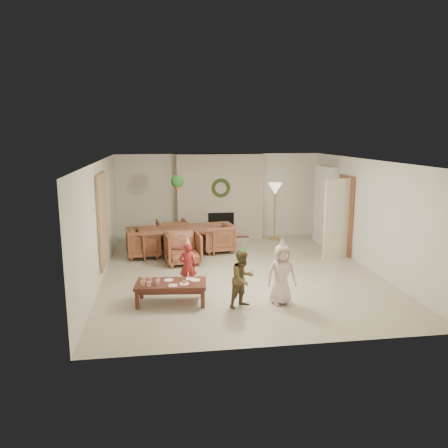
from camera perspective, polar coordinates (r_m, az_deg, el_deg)
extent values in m
plane|color=#B7B29E|center=(9.90, 2.06, -6.37)|extent=(7.00, 7.00, 0.00)
plane|color=white|center=(9.44, 2.17, 8.22)|extent=(7.00, 7.00, 0.00)
plane|color=silver|center=(13.00, -0.64, 3.63)|extent=(7.00, 0.00, 7.00)
plane|color=silver|center=(6.28, 7.85, -5.25)|extent=(7.00, 0.00, 7.00)
plane|color=silver|center=(9.53, -15.93, 0.23)|extent=(0.00, 7.00, 7.00)
plane|color=silver|center=(10.54, 18.38, 1.15)|extent=(0.00, 7.00, 7.00)
cube|color=#4C2714|center=(12.81, -0.52, 3.51)|extent=(2.50, 0.40, 2.50)
cube|color=maroon|center=(12.69, -0.30, -2.04)|extent=(1.60, 0.30, 0.12)
cube|color=black|center=(12.77, -0.41, -0.16)|extent=(0.75, 0.12, 0.75)
torus|color=#203A15|center=(12.54, -0.39, 4.72)|extent=(0.54, 0.10, 0.54)
cylinder|color=gold|center=(13.06, 6.54, -1.92)|extent=(0.31, 0.31, 0.03)
cylinder|color=gold|center=(12.90, 6.62, 1.39)|extent=(0.03, 0.03, 1.51)
cone|color=beige|center=(12.79, 6.70, 4.59)|extent=(0.40, 0.40, 0.34)
cube|color=white|center=(12.58, 13.05, 2.36)|extent=(0.30, 1.00, 2.20)
cube|color=white|center=(12.69, 12.83, -0.53)|extent=(0.30, 0.92, 0.03)
cube|color=white|center=(12.61, 12.91, 1.24)|extent=(0.30, 0.92, 0.03)
cube|color=white|center=(12.55, 12.99, 3.04)|extent=(0.30, 0.92, 0.03)
cube|color=white|center=(12.50, 13.07, 4.85)|extent=(0.30, 0.92, 0.03)
cube|color=#923E1B|center=(12.52, 13.01, -0.05)|extent=(0.20, 0.40, 0.24)
cube|color=#274A91|center=(12.63, 12.77, 1.91)|extent=(0.20, 0.44, 0.24)
cube|color=#B57726|center=(12.43, 13.10, 3.56)|extent=(0.20, 0.36, 0.22)
cube|color=brown|center=(11.63, 15.52, 1.10)|extent=(0.05, 0.86, 2.04)
cube|color=beige|center=(11.15, 14.50, 0.61)|extent=(0.77, 0.32, 2.00)
cube|color=tan|center=(9.72, -15.54, 0.47)|extent=(0.06, 1.20, 2.00)
imported|color=brown|center=(11.35, -6.13, -2.29)|extent=(2.06, 1.32, 0.68)
imported|color=brown|center=(10.53, -5.37, -3.18)|extent=(0.90, 0.92, 0.75)
imported|color=brown|center=(12.17, -6.79, -1.19)|extent=(0.90, 0.92, 0.75)
imported|color=brown|center=(11.25, -10.43, -2.37)|extent=(0.92, 0.90, 0.75)
imported|color=brown|center=(11.56, -0.90, -1.79)|extent=(0.92, 0.90, 0.75)
cylinder|color=tan|center=(10.81, -6.13, 6.74)|extent=(0.01, 0.01, 0.70)
cylinder|color=#A63F35|center=(10.85, -6.09, 4.89)|extent=(0.16, 0.16, 0.12)
sphere|color=#194B1A|center=(10.83, -6.10, 5.52)|extent=(0.32, 0.32, 0.32)
cube|color=#52241B|center=(8.16, -6.93, -7.75)|extent=(1.34, 0.77, 0.06)
cube|color=#52241B|center=(8.18, -6.92, -8.20)|extent=(1.24, 0.66, 0.08)
cube|color=#52241B|center=(8.05, -11.25, -9.67)|extent=(0.08, 0.08, 0.34)
cube|color=#52241B|center=(7.96, -2.78, -9.70)|extent=(0.08, 0.08, 0.34)
cube|color=#52241B|center=(8.53, -10.72, -8.39)|extent=(0.08, 0.08, 0.34)
cube|color=#52241B|center=(8.45, -2.77, -8.41)|extent=(0.08, 0.08, 0.34)
cylinder|color=silver|center=(8.05, -10.57, -7.58)|extent=(0.08, 0.08, 0.09)
cylinder|color=silver|center=(8.23, -10.38, -7.13)|extent=(0.08, 0.08, 0.09)
cylinder|color=silver|center=(7.99, -9.77, -7.70)|extent=(0.08, 0.08, 0.09)
cylinder|color=silver|center=(8.17, -9.60, -7.24)|extent=(0.08, 0.08, 0.09)
cylinder|color=silver|center=(8.04, -8.71, -7.52)|extent=(0.08, 0.08, 0.09)
cylinder|color=silver|center=(8.23, -8.57, -7.07)|extent=(0.08, 0.08, 0.09)
cylinder|color=white|center=(8.26, -7.22, -7.25)|extent=(0.19, 0.19, 0.01)
cylinder|color=white|center=(8.04, -5.22, -7.75)|extent=(0.19, 0.19, 0.01)
cylinder|color=white|center=(8.22, -3.76, -7.29)|extent=(0.19, 0.19, 0.01)
sphere|color=tan|center=(8.02, -5.22, -7.49)|extent=(0.08, 0.08, 0.07)
cube|color=#FFBBC4|center=(7.98, -6.68, -7.95)|extent=(0.16, 0.16, 0.01)
cube|color=#FFBBC4|center=(8.30, -4.44, -7.12)|extent=(0.16, 0.16, 0.01)
imported|color=maroon|center=(8.81, -4.73, -5.47)|extent=(0.36, 0.24, 0.95)
cone|color=#F3C751|center=(8.67, -4.79, -2.21)|extent=(0.17, 0.17, 0.18)
imported|color=brown|center=(7.87, 2.47, -7.14)|extent=(0.65, 0.62, 1.06)
cone|color=#5EC554|center=(7.71, 2.50, -3.14)|extent=(0.15, 0.15, 0.17)
imported|color=beige|center=(8.08, 7.50, -6.54)|extent=(0.55, 0.36, 1.11)
cone|color=silver|center=(7.91, 7.62, -2.41)|extent=(0.17, 0.17, 0.20)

